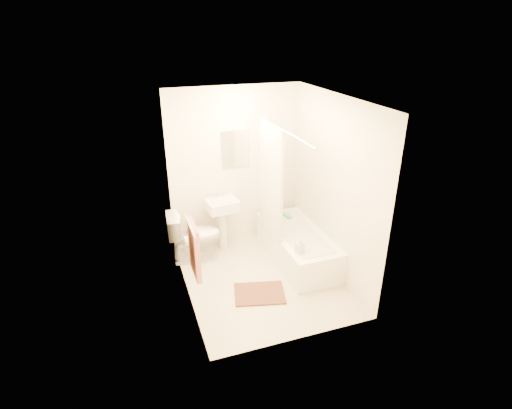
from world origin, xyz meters
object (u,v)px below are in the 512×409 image
object	(u,v)px
bathtub	(297,246)
soap_bottle	(300,246)
sink	(222,222)
bath_mat	(260,293)
toilet	(194,236)

from	to	relation	value
bathtub	soap_bottle	size ratio (longest dim) A/B	7.83
sink	soap_bottle	distance (m)	1.41
bath_mat	bathtub	bearing A→B (deg)	37.48
soap_bottle	bath_mat	bearing A→B (deg)	-171.03
bathtub	sink	bearing A→B (deg)	143.77
bath_mat	toilet	bearing A→B (deg)	118.44
toilet	bath_mat	world-z (taller)	toilet
toilet	soap_bottle	world-z (taller)	toilet
bath_mat	sink	bearing A→B (deg)	95.95
sink	bath_mat	size ratio (longest dim) A/B	1.37
bathtub	soap_bottle	xyz separation A→B (m)	(-0.22, -0.52, 0.32)
bathtub	soap_bottle	distance (m)	0.65
sink	soap_bottle	size ratio (longest dim) A/B	4.31
bathtub	bath_mat	world-z (taller)	bathtub
toilet	soap_bottle	bearing A→B (deg)	-126.80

